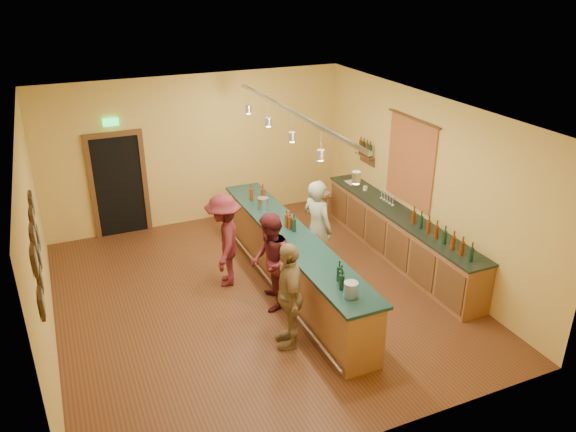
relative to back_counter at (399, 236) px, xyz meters
name	(u,v)px	position (x,y,z in m)	size (l,w,h in m)	color
floor	(258,296)	(-2.97, -0.18, -0.49)	(7.00, 7.00, 0.00)	#562B18
ceiling	(253,112)	(-2.97, -0.18, 2.71)	(6.50, 7.00, 0.02)	silver
wall_back	(198,150)	(-2.97, 3.32, 1.11)	(6.50, 0.02, 3.20)	#DEB453
wall_front	(369,329)	(-2.97, -3.68, 1.11)	(6.50, 0.02, 3.20)	#DEB453
wall_left	(37,248)	(-6.22, -0.18, 1.11)	(0.02, 7.00, 3.20)	#DEB453
wall_right	(423,182)	(0.28, -0.18, 1.11)	(0.02, 7.00, 3.20)	#DEB453
doorway	(119,183)	(-4.67, 3.30, 0.64)	(1.15, 0.09, 2.48)	black
tapestry	(410,162)	(0.26, 0.22, 1.36)	(0.03, 1.40, 1.60)	maroon
bottle_shelf	(366,150)	(0.20, 1.72, 1.18)	(0.17, 0.55, 0.54)	#532F19
picture_grid	(37,248)	(-6.18, -0.93, 1.46)	(0.06, 2.20, 0.70)	#382111
back_counter	(399,236)	(0.00, 0.00, 0.00)	(0.60, 4.55, 1.27)	brown
tasting_bar	(292,258)	(-2.33, -0.18, 0.12)	(0.73, 5.10, 1.38)	brown
pendant_track	(292,122)	(-2.33, -0.18, 2.50)	(0.11, 4.60, 0.50)	silver
bartender	(317,228)	(-1.68, 0.15, 0.42)	(0.66, 0.43, 1.81)	gray
customer_a	(270,262)	(-2.88, -0.55, 0.34)	(0.80, 0.63, 1.65)	#59191E
customer_b	(289,295)	(-3.00, -1.60, 0.35)	(0.98, 0.41, 1.67)	#997A51
customer_c	(224,240)	(-3.32, 0.46, 0.35)	(1.09, 0.62, 1.68)	#59191E
bar_stool	(322,199)	(-0.64, 2.02, 0.11)	(0.36, 0.36, 0.74)	#A28149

